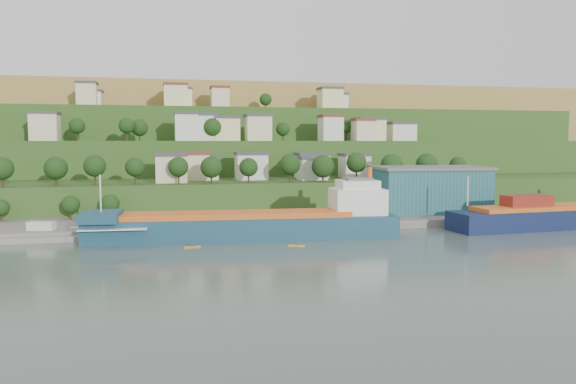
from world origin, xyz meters
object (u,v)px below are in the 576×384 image
object	(u,v)px
caravan	(41,228)
cargo_ship_far	(570,217)
kayak_orange	(192,246)
cargo_ship_near	(254,226)
warehouse	(429,189)

from	to	relation	value
caravan	cargo_ship_far	bearing A→B (deg)	10.13
cargo_ship_far	kayak_orange	world-z (taller)	cargo_ship_far
cargo_ship_far	caravan	size ratio (longest dim) A/B	10.62
cargo_ship_near	kayak_orange	bearing A→B (deg)	-147.55
cargo_ship_near	caravan	xyz separation A→B (m)	(-46.83, 9.71, -0.28)
cargo_ship_near	cargo_ship_far	bearing A→B (deg)	3.43
cargo_ship_near	warehouse	xyz separation A→B (m)	(53.51, 21.61, 5.59)
cargo_ship_far	warehouse	xyz separation A→B (m)	(-28.21, 22.10, 5.79)
cargo_ship_far	warehouse	size ratio (longest dim) A/B	1.93
warehouse	cargo_ship_near	bearing A→B (deg)	-154.05
cargo_ship_near	cargo_ship_far	distance (m)	81.73
caravan	kayak_orange	size ratio (longest dim) A/B	1.61
cargo_ship_near	warehouse	distance (m)	57.98
kayak_orange	cargo_ship_near	bearing A→B (deg)	20.12
cargo_ship_near	kayak_orange	size ratio (longest dim) A/B	19.20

